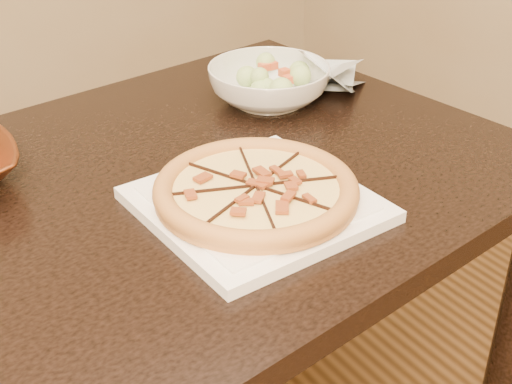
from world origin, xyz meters
TOP-DOWN VIEW (x-y plane):
  - dining_table at (0.18, 0.03)m, footprint 1.36×0.97m
  - plate at (0.31, -0.11)m, footprint 0.31×0.31m
  - pizza at (0.31, -0.11)m, footprint 0.30×0.30m
  - salad_bowl at (0.54, 0.20)m, footprint 0.24×0.24m
  - salad at (0.54, 0.20)m, footprint 0.09×0.12m
  - cling_film at (0.68, 0.19)m, footprint 0.16×0.14m

SIDE VIEW (x-z plane):
  - dining_table at x=0.18m, z-range 0.26..1.01m
  - plate at x=0.31m, z-range 0.75..0.77m
  - cling_film at x=0.68m, z-range 0.75..0.80m
  - pizza at x=0.31m, z-range 0.77..0.80m
  - salad_bowl at x=0.54m, z-range 0.75..0.82m
  - salad at x=0.54m, z-range 0.82..0.86m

